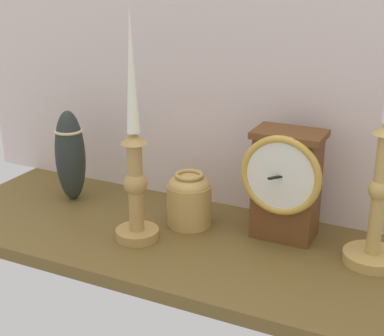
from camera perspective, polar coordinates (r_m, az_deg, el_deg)
ground_plane at (r=108.95cm, az=-0.73°, el=-7.41°), size 100.00×36.00×2.40cm
back_wall at (r=114.67cm, az=3.45°, el=11.73°), size 120.00×2.00×65.00cm
mantel_clock at (r=105.57cm, az=9.19°, el=-1.44°), size 14.63×10.68×20.62cm
candlestick_tall_left at (r=103.06cm, az=-5.64°, el=0.13°), size 8.02×8.02×42.10cm
candlestick_tall_center at (r=99.37cm, az=17.96°, el=-2.18°), size 9.77×9.77×43.20cm
brass_vase_jar at (r=111.29cm, az=-0.28°, el=-2.98°), size 8.60×8.60×10.65cm
tall_ceramic_vase at (r=124.05cm, az=-11.88°, el=1.23°), size 6.28×6.28×19.57cm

